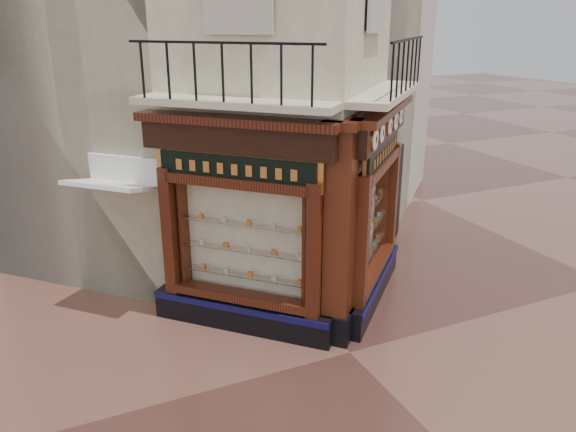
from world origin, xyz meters
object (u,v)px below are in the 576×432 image
clock_c (389,126)px  clock_d (395,121)px  clock_b (381,133)px  clock_e (400,116)px  corner_pilaster (339,239)px  clock_a (374,139)px  signboard_left (236,169)px  signboard_right (382,152)px  awning (124,311)px

clock_c → clock_d: (0.43, 0.43, -0.00)m
clock_b → clock_e: clock_b is taller
corner_pilaster → clock_b: size_ratio=10.88×
clock_a → signboard_left: 2.36m
clock_d → signboard_left: bearing=140.5°
clock_b → signboard_right: 0.93m
awning → signboard_left: bearing=-175.8°
clock_c → clock_e: 1.18m
clock_b → clock_e: size_ratio=1.02×
clock_c → signboard_left: 3.02m
corner_pilaster → awning: (-3.35, 2.64, -1.95)m
clock_d → awning: (-5.29, 1.30, -3.62)m
clock_a → clock_c: bearing=0.0°
clock_b → awning: 6.09m
clock_e → clock_a: bearing=-180.0°
clock_b → clock_d: 1.34m
clock_e → awning: bearing=126.0°
corner_pilaster → clock_b: 1.99m
clock_b → signboard_right: (0.46, 0.62, -0.52)m
corner_pilaster → awning: 4.69m
clock_b → awning: bearing=107.7°
corner_pilaster → clock_d: (1.94, 1.34, 1.67)m
corner_pilaster → clock_b: corner_pilaster is taller
clock_c → signboard_right: bearing=69.3°
clock_b → signboard_left: clock_b is taller
clock_d → awning: size_ratio=0.26×
corner_pilaster → clock_c: size_ratio=11.30×
clock_c → clock_d: clock_d is taller
clock_a → clock_c: 1.27m
signboard_right → awning: bearing=116.3°
clock_a → corner_pilaster: bearing=135.4°
clock_a → signboard_left: bearing=109.0°
clock_c → signboard_left: (-2.97, 0.11, -0.52)m
clock_b → clock_d: (0.94, 0.94, -0.00)m
awning → signboard_left: size_ratio=0.69×
clock_e → awning: 6.81m
corner_pilaster → signboard_left: bearing=100.2°
clock_e → clock_b: bearing=-180.0°
awning → signboard_right: signboard_right is taller
clock_d → signboard_left: clock_d is taller
clock_c → awning: (-4.86, 1.74, -3.62)m
corner_pilaster → signboard_right: 2.12m
corner_pilaster → clock_c: 2.43m
clock_c → clock_d: bearing=-0.0°
awning → signboard_right: 5.95m
clock_d → awning: clock_d is taller
corner_pilaster → clock_d: size_ratio=10.03×
awning → signboard_left: (1.89, -1.63, 3.10)m
clock_d → signboard_right: bearing=169.0°
clock_a → clock_e: clock_a is taller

